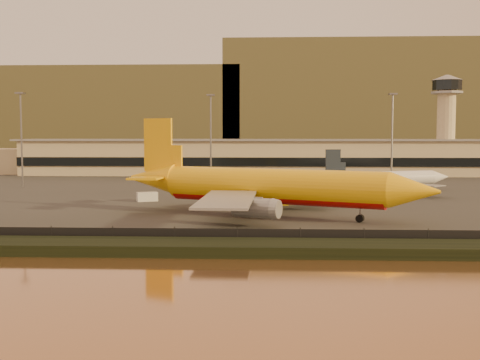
# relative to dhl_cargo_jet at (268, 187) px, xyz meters

# --- Properties ---
(ground) EXTENTS (900.00, 900.00, 0.00)m
(ground) POSITION_rel_dhl_cargo_jet_xyz_m (-5.97, -15.03, -5.33)
(ground) COLOR black
(ground) RESTS_ON ground
(embankment) EXTENTS (320.00, 7.00, 1.40)m
(embankment) POSITION_rel_dhl_cargo_jet_xyz_m (-5.97, -32.03, -4.63)
(embankment) COLOR black
(embankment) RESTS_ON ground
(tarmac) EXTENTS (320.00, 220.00, 0.20)m
(tarmac) POSITION_rel_dhl_cargo_jet_xyz_m (-5.97, 79.97, -5.23)
(tarmac) COLOR #2D2D2D
(tarmac) RESTS_ON ground
(perimeter_fence) EXTENTS (300.00, 0.05, 2.20)m
(perimeter_fence) POSITION_rel_dhl_cargo_jet_xyz_m (-5.97, -28.03, -4.03)
(perimeter_fence) COLOR black
(perimeter_fence) RESTS_ON tarmac
(terminal_building) EXTENTS (202.00, 25.00, 12.60)m
(terminal_building) POSITION_rel_dhl_cargo_jet_xyz_m (-20.49, 110.52, 0.91)
(terminal_building) COLOR tan
(terminal_building) RESTS_ON tarmac
(control_tower) EXTENTS (11.20, 11.20, 35.50)m
(control_tower) POSITION_rel_dhl_cargo_jet_xyz_m (64.03, 115.97, 16.33)
(control_tower) COLOR tan
(control_tower) RESTS_ON tarmac
(apron_light_masts) EXTENTS (152.20, 12.20, 25.40)m
(apron_light_masts) POSITION_rel_dhl_cargo_jet_xyz_m (9.03, 59.97, 10.37)
(apron_light_masts) COLOR slate
(apron_light_masts) RESTS_ON tarmac
(distant_hills) EXTENTS (470.00, 160.00, 70.00)m
(distant_hills) POSITION_rel_dhl_cargo_jet_xyz_m (-26.71, 324.97, 26.05)
(distant_hills) COLOR brown
(distant_hills) RESTS_ON ground
(dhl_cargo_jet) EXTENTS (54.82, 51.91, 17.20)m
(dhl_cargo_jet) POSITION_rel_dhl_cargo_jet_xyz_m (0.00, 0.00, 0.00)
(dhl_cargo_jet) COLOR yellow
(dhl_cargo_jet) RESTS_ON tarmac
(white_narrowbody_jet) EXTENTS (35.63, 33.65, 10.66)m
(white_narrowbody_jet) POSITION_rel_dhl_cargo_jet_xyz_m (29.11, 45.71, -1.95)
(white_narrowbody_jet) COLOR silver
(white_narrowbody_jet) RESTS_ON tarmac
(gse_vehicle_yellow) EXTENTS (4.01, 1.99, 1.76)m
(gse_vehicle_yellow) POSITION_rel_dhl_cargo_jet_xyz_m (2.14, 16.65, -4.25)
(gse_vehicle_yellow) COLOR yellow
(gse_vehicle_yellow) RESTS_ON tarmac
(gse_vehicle_white) EXTENTS (4.73, 3.41, 1.94)m
(gse_vehicle_white) POSITION_rel_dhl_cargo_jet_xyz_m (-25.65, 22.56, -4.16)
(gse_vehicle_white) COLOR silver
(gse_vehicle_white) RESTS_ON tarmac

